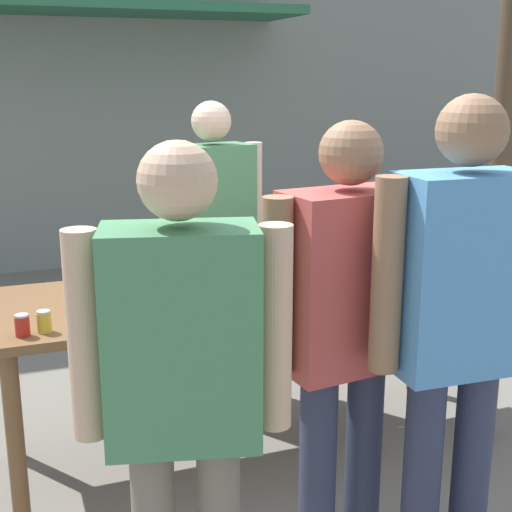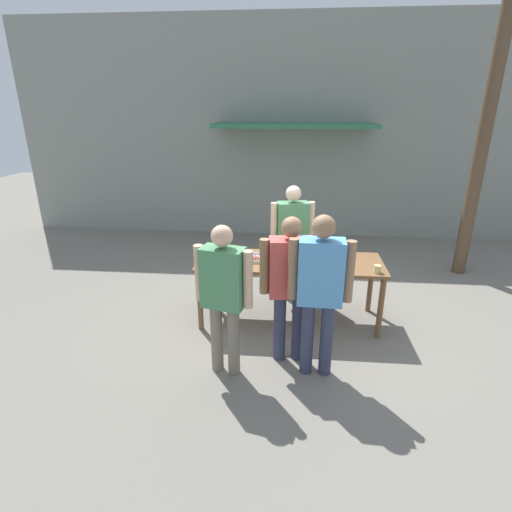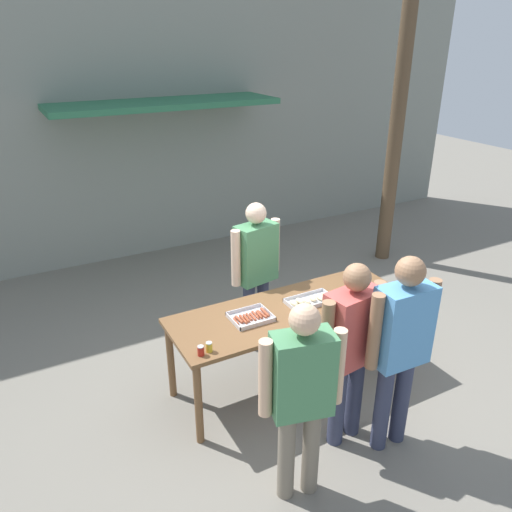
{
  "view_description": "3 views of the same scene",
  "coord_description": "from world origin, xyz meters",
  "px_view_note": "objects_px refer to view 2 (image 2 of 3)",
  "views": [
    {
      "loc": [
        -1.13,
        -3.05,
        1.85
      ],
      "look_at": [
        0.0,
        0.0,
        1.02
      ],
      "focal_mm": 50.0,
      "sensor_mm": 36.0,
      "label": 1
    },
    {
      "loc": [
        0.0,
        -4.87,
        2.76
      ],
      "look_at": [
        -0.44,
        0.01,
        0.92
      ],
      "focal_mm": 28.0,
      "sensor_mm": 36.0,
      "label": 2
    },
    {
      "loc": [
        -2.3,
        -3.55,
        3.3
      ],
      "look_at": [
        0.02,
        0.77,
        1.11
      ],
      "focal_mm": 35.0,
      "sensor_mm": 36.0,
      "label": 3
    }
  ],
  "objects_px": {
    "condiment_jar_ketchup": "(210,263)",
    "beer_cup": "(377,269)",
    "food_tray_buns": "(306,260)",
    "person_customer_waiting_in_line": "(290,279)",
    "food_tray_sausages": "(256,259)",
    "person_server_behind_table": "(292,233)",
    "person_customer_with_cup": "(320,284)",
    "condiment_jar_mustard": "(204,264)",
    "person_customer_holding_hotdog": "(223,289)",
    "utility_pole": "(494,82)"
  },
  "relations": [
    {
      "from": "condiment_jar_ketchup",
      "to": "beer_cup",
      "type": "height_order",
      "value": "beer_cup"
    },
    {
      "from": "food_tray_buns",
      "to": "person_customer_waiting_in_line",
      "type": "bearing_deg",
      "value": -102.33
    },
    {
      "from": "food_tray_sausages",
      "to": "food_tray_buns",
      "type": "xyz_separation_m",
      "value": [
        0.65,
        0.0,
        0.01
      ]
    },
    {
      "from": "condiment_jar_ketchup",
      "to": "beer_cup",
      "type": "xyz_separation_m",
      "value": [
        2.05,
        -0.0,
        0.0
      ]
    },
    {
      "from": "food_tray_sausages",
      "to": "person_server_behind_table",
      "type": "bearing_deg",
      "value": 58.78
    },
    {
      "from": "person_customer_with_cup",
      "to": "person_server_behind_table",
      "type": "bearing_deg",
      "value": -79.04
    },
    {
      "from": "food_tray_buns",
      "to": "person_customer_waiting_in_line",
      "type": "distance_m",
      "value": 0.93
    },
    {
      "from": "condiment_jar_mustard",
      "to": "person_customer_waiting_in_line",
      "type": "xyz_separation_m",
      "value": [
        1.08,
        -0.59,
        0.09
      ]
    },
    {
      "from": "person_customer_holding_hotdog",
      "to": "person_customer_with_cup",
      "type": "height_order",
      "value": "person_customer_with_cup"
    },
    {
      "from": "person_server_behind_table",
      "to": "utility_pole",
      "type": "xyz_separation_m",
      "value": [
        2.96,
        1.2,
        2.09
      ]
    },
    {
      "from": "beer_cup",
      "to": "person_customer_waiting_in_line",
      "type": "relative_size",
      "value": 0.06
    },
    {
      "from": "person_server_behind_table",
      "to": "person_customer_with_cup",
      "type": "bearing_deg",
      "value": -92.44
    },
    {
      "from": "food_tray_buns",
      "to": "condiment_jar_mustard",
      "type": "bearing_deg",
      "value": -166.1
    },
    {
      "from": "beer_cup",
      "to": "person_customer_holding_hotdog",
      "type": "xyz_separation_m",
      "value": [
        -1.73,
        -0.91,
        0.08
      ]
    },
    {
      "from": "condiment_jar_ketchup",
      "to": "beer_cup",
      "type": "distance_m",
      "value": 2.05
    },
    {
      "from": "food_tray_buns",
      "to": "person_server_behind_table",
      "type": "bearing_deg",
      "value": 103.86
    },
    {
      "from": "food_tray_sausages",
      "to": "person_customer_holding_hotdog",
      "type": "relative_size",
      "value": 0.22
    },
    {
      "from": "person_server_behind_table",
      "to": "person_customer_with_cup",
      "type": "xyz_separation_m",
      "value": [
        0.29,
        -1.9,
        0.05
      ]
    },
    {
      "from": "beer_cup",
      "to": "person_customer_with_cup",
      "type": "bearing_deg",
      "value": -131.5
    },
    {
      "from": "person_customer_holding_hotdog",
      "to": "utility_pole",
      "type": "xyz_separation_m",
      "value": [
        3.65,
        3.17,
        2.11
      ]
    },
    {
      "from": "food_tray_buns",
      "to": "person_customer_holding_hotdog",
      "type": "relative_size",
      "value": 0.28
    },
    {
      "from": "person_customer_holding_hotdog",
      "to": "utility_pole",
      "type": "distance_m",
      "value": 5.28
    },
    {
      "from": "condiment_jar_mustard",
      "to": "condiment_jar_ketchup",
      "type": "height_order",
      "value": "same"
    },
    {
      "from": "condiment_jar_mustard",
      "to": "utility_pole",
      "type": "height_order",
      "value": "utility_pole"
    },
    {
      "from": "beer_cup",
      "to": "person_customer_holding_hotdog",
      "type": "height_order",
      "value": "person_customer_holding_hotdog"
    },
    {
      "from": "condiment_jar_mustard",
      "to": "person_customer_with_cup",
      "type": "bearing_deg",
      "value": -30.78
    },
    {
      "from": "person_customer_with_cup",
      "to": "person_customer_holding_hotdog",
      "type": "bearing_deg",
      "value": 6.0
    },
    {
      "from": "beer_cup",
      "to": "person_customer_with_cup",
      "type": "height_order",
      "value": "person_customer_with_cup"
    },
    {
      "from": "condiment_jar_mustard",
      "to": "person_server_behind_table",
      "type": "xyz_separation_m",
      "value": [
        1.1,
        1.08,
        0.1
      ]
    },
    {
      "from": "condiment_jar_ketchup",
      "to": "person_customer_with_cup",
      "type": "xyz_separation_m",
      "value": [
        1.31,
        -0.84,
        0.15
      ]
    },
    {
      "from": "food_tray_buns",
      "to": "person_server_behind_table",
      "type": "distance_m",
      "value": 0.79
    },
    {
      "from": "food_tray_sausages",
      "to": "person_customer_waiting_in_line",
      "type": "bearing_deg",
      "value": -63.56
    },
    {
      "from": "beer_cup",
      "to": "person_customer_waiting_in_line",
      "type": "xyz_separation_m",
      "value": [
        -1.05,
        -0.6,
        0.09
      ]
    },
    {
      "from": "food_tray_buns",
      "to": "condiment_jar_ketchup",
      "type": "bearing_deg",
      "value": -165.92
    },
    {
      "from": "food_tray_sausages",
      "to": "condiment_jar_ketchup",
      "type": "height_order",
      "value": "condiment_jar_ketchup"
    },
    {
      "from": "condiment_jar_ketchup",
      "to": "utility_pole",
      "type": "xyz_separation_m",
      "value": [
        3.97,
        2.26,
        2.19
      ]
    },
    {
      "from": "food_tray_buns",
      "to": "utility_pole",
      "type": "height_order",
      "value": "utility_pole"
    },
    {
      "from": "food_tray_sausages",
      "to": "condiment_jar_mustard",
      "type": "distance_m",
      "value": 0.71
    },
    {
      "from": "condiment_jar_ketchup",
      "to": "utility_pole",
      "type": "height_order",
      "value": "utility_pole"
    },
    {
      "from": "food_tray_sausages",
      "to": "condiment_jar_mustard",
      "type": "bearing_deg",
      "value": -153.53
    },
    {
      "from": "beer_cup",
      "to": "utility_pole",
      "type": "xyz_separation_m",
      "value": [
        1.92,
        2.26,
        2.19
      ]
    },
    {
      "from": "person_server_behind_table",
      "to": "person_customer_with_cup",
      "type": "relative_size",
      "value": 0.95
    },
    {
      "from": "person_customer_waiting_in_line",
      "to": "condiment_jar_mustard",
      "type": "bearing_deg",
      "value": -35.85
    },
    {
      "from": "condiment_jar_ketchup",
      "to": "person_customer_holding_hotdog",
      "type": "height_order",
      "value": "person_customer_holding_hotdog"
    },
    {
      "from": "person_server_behind_table",
      "to": "person_customer_with_cup",
      "type": "distance_m",
      "value": 1.93
    },
    {
      "from": "food_tray_buns",
      "to": "beer_cup",
      "type": "distance_m",
      "value": 0.9
    },
    {
      "from": "condiment_jar_mustard",
      "to": "person_customer_holding_hotdog",
      "type": "relative_size",
      "value": 0.05
    },
    {
      "from": "food_tray_sausages",
      "to": "beer_cup",
      "type": "xyz_separation_m",
      "value": [
        1.5,
        -0.3,
        0.03
      ]
    },
    {
      "from": "person_customer_with_cup",
      "to": "utility_pole",
      "type": "xyz_separation_m",
      "value": [
        2.67,
        3.11,
        2.04
      ]
    },
    {
      "from": "food_tray_sausages",
      "to": "person_server_behind_table",
      "type": "distance_m",
      "value": 0.9
    }
  ]
}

